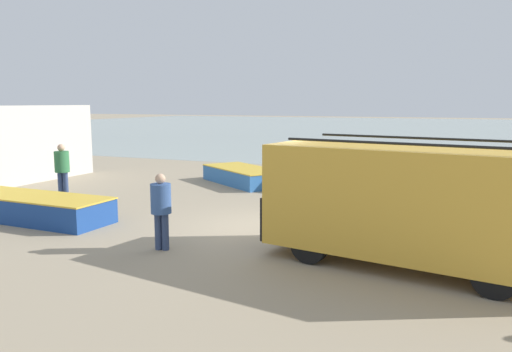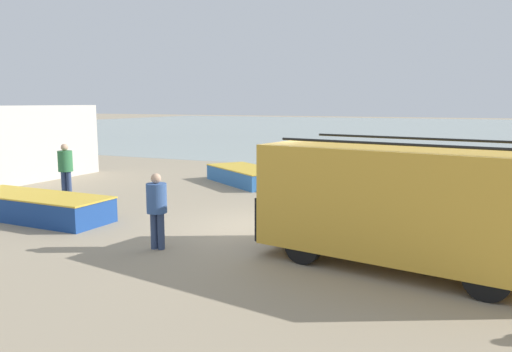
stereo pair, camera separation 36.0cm
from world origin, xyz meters
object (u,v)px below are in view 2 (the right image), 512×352
fishing_rowboat_1 (248,176)px  fisherman_0 (157,204)px  fishing_rowboat_0 (30,206)px  fishing_rowboat_2 (371,192)px  fisherman_2 (65,165)px  parked_van (402,202)px

fishing_rowboat_1 → fisherman_0: fisherman_0 is taller
fishing_rowboat_0 → fishing_rowboat_2: bearing=-140.3°
fishing_rowboat_2 → fisherman_2: size_ratio=2.69×
parked_van → fishing_rowboat_2: size_ratio=1.18×
fishing_rowboat_1 → parked_van: bearing=-13.2°
parked_van → fishing_rowboat_2: parked_van is taller
fishing_rowboat_0 → fisherman_2: (-1.42, 2.71, 0.72)m
fishing_rowboat_1 → fisherman_2: size_ratio=2.45×
fisherman_2 → fisherman_0: bearing=41.5°
parked_van → fishing_rowboat_0: bearing=9.6°
fisherman_2 → fishing_rowboat_1: bearing=120.6°
parked_van → fisherman_0: parked_van is taller
fishing_rowboat_2 → fisherman_0: bearing=-140.4°
fishing_rowboat_1 → fishing_rowboat_2: bearing=19.8°
fishing_rowboat_1 → fisherman_0: 8.82m
parked_van → fisherman_2: bearing=-4.1°
fishing_rowboat_2 → fisherman_2: (-9.28, -3.58, 0.78)m
fishing_rowboat_0 → fishing_rowboat_2: (7.86, 6.29, -0.05)m
parked_van → fisherman_2: size_ratio=3.19×
parked_van → fisherman_2: 11.45m
parked_van → fishing_rowboat_2: (-1.85, 6.26, -0.98)m
fisherman_0 → fisherman_2: 7.25m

